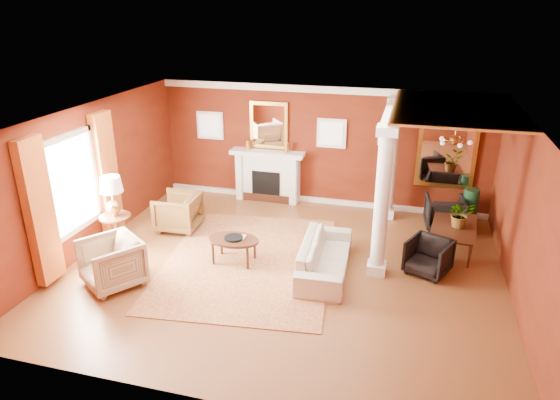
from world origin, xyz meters
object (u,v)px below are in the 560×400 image
(side_table, at_px, (113,201))
(dining_table, at_px, (455,231))
(armchair_leopard, at_px, (178,210))
(coffee_table, at_px, (234,241))
(sofa, at_px, (325,251))
(armchair_stripe, at_px, (111,261))

(side_table, height_order, dining_table, side_table)
(armchair_leopard, relative_size, coffee_table, 0.91)
(sofa, height_order, coffee_table, sofa)
(armchair_leopard, height_order, coffee_table, armchair_leopard)
(armchair_leopard, relative_size, side_table, 0.58)
(armchair_stripe, xyz_separation_m, dining_table, (5.92, 3.00, -0.06))
(dining_table, bearing_deg, side_table, 110.69)
(coffee_table, height_order, dining_table, dining_table)
(sofa, xyz_separation_m, armchair_leopard, (-3.46, 1.00, 0.03))
(side_table, relative_size, dining_table, 1.02)
(dining_table, bearing_deg, coffee_table, 117.94)
(armchair_stripe, bearing_deg, armchair_leopard, 123.34)
(sofa, distance_m, coffee_table, 1.76)
(armchair_stripe, xyz_separation_m, side_table, (-0.71, 1.29, 0.57))
(armchair_stripe, height_order, side_table, side_table)
(armchair_leopard, xyz_separation_m, coffee_table, (1.70, -1.10, 0.00))
(armchair_stripe, bearing_deg, sofa, 57.73)
(sofa, height_order, armchair_stripe, armchair_stripe)
(side_table, xyz_separation_m, dining_table, (6.63, 1.72, -0.63))
(sofa, relative_size, side_table, 1.39)
(sofa, distance_m, side_table, 4.31)
(armchair_stripe, bearing_deg, coffee_table, 72.60)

